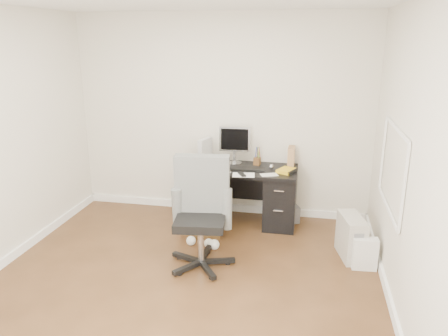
# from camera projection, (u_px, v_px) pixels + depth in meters

# --- Properties ---
(ground) EXTENTS (4.00, 4.00, 0.00)m
(ground) POSITION_uv_depth(u_px,v_px,m) (182.00, 284.00, 4.38)
(ground) COLOR #422A15
(ground) RESTS_ON ground
(room_shell) EXTENTS (4.02, 4.02, 2.71)m
(room_shell) POSITION_uv_depth(u_px,v_px,m) (181.00, 121.00, 3.92)
(room_shell) COLOR silver
(room_shell) RESTS_ON ground
(desk) EXTENTS (1.50, 0.70, 0.75)m
(desk) POSITION_uv_depth(u_px,v_px,m) (239.00, 193.00, 5.76)
(desk) COLOR black
(desk) RESTS_ON ground
(loose_papers) EXTENTS (1.10, 0.60, 0.00)m
(loose_papers) POSITION_uv_depth(u_px,v_px,m) (223.00, 168.00, 5.64)
(loose_papers) COLOR white
(loose_papers) RESTS_ON desk
(lcd_monitor) EXTENTS (0.42, 0.26, 0.51)m
(lcd_monitor) POSITION_uv_depth(u_px,v_px,m) (235.00, 145.00, 5.76)
(lcd_monitor) COLOR #ACACB0
(lcd_monitor) RESTS_ON desk
(keyboard) EXTENTS (0.44, 0.18, 0.02)m
(keyboard) POSITION_uv_depth(u_px,v_px,m) (248.00, 169.00, 5.56)
(keyboard) COLOR black
(keyboard) RESTS_ON desk
(computer_mouse) EXTENTS (0.06, 0.06, 0.06)m
(computer_mouse) POSITION_uv_depth(u_px,v_px,m) (271.00, 167.00, 5.59)
(computer_mouse) COLOR #ACACB0
(computer_mouse) RESTS_ON desk
(travel_mug) EXTENTS (0.09, 0.09, 0.16)m
(travel_mug) POSITION_uv_depth(u_px,v_px,m) (194.00, 161.00, 5.66)
(travel_mug) COLOR #163499
(travel_mug) RESTS_ON desk
(white_binder) EXTENTS (0.21, 0.31, 0.33)m
(white_binder) POSITION_uv_depth(u_px,v_px,m) (205.00, 151.00, 5.84)
(white_binder) COLOR silver
(white_binder) RESTS_ON desk
(magazine_file) EXTENTS (0.11, 0.23, 0.26)m
(magazine_file) POSITION_uv_depth(u_px,v_px,m) (291.00, 157.00, 5.66)
(magazine_file) COLOR #987049
(magazine_file) RESTS_ON desk
(pen_cup) EXTENTS (0.12, 0.12, 0.24)m
(pen_cup) POSITION_uv_depth(u_px,v_px,m) (257.00, 156.00, 5.75)
(pen_cup) COLOR #593119
(pen_cup) RESTS_ON desk
(yellow_book) EXTENTS (0.27, 0.29, 0.04)m
(yellow_book) POSITION_uv_depth(u_px,v_px,m) (287.00, 171.00, 5.47)
(yellow_book) COLOR gold
(yellow_book) RESTS_ON desk
(paper_remote) EXTENTS (0.30, 0.25, 0.02)m
(paper_remote) POSITION_uv_depth(u_px,v_px,m) (244.00, 174.00, 5.36)
(paper_remote) COLOR white
(paper_remote) RESTS_ON desk
(office_chair) EXTENTS (0.75, 0.75, 1.19)m
(office_chair) POSITION_uv_depth(u_px,v_px,m) (200.00, 215.00, 4.56)
(office_chair) COLOR #4D504D
(office_chair) RESTS_ON ground
(pc_tower) EXTENTS (0.32, 0.52, 0.48)m
(pc_tower) POSITION_uv_depth(u_px,v_px,m) (351.00, 237.00, 4.86)
(pc_tower) COLOR #B3ACA2
(pc_tower) RESTS_ON ground
(shopping_bag) EXTENTS (0.27, 0.20, 0.35)m
(shopping_bag) POSITION_uv_depth(u_px,v_px,m) (365.00, 254.00, 4.63)
(shopping_bag) COLOR white
(shopping_bag) RESTS_ON ground
(wicker_basket) EXTENTS (0.49, 0.49, 0.41)m
(wicker_basket) POSITION_uv_depth(u_px,v_px,m) (203.00, 218.00, 5.46)
(wicker_basket) COLOR #463015
(wicker_basket) RESTS_ON ground
(desk_printer) EXTENTS (0.47, 0.43, 0.22)m
(desk_printer) POSITION_uv_depth(u_px,v_px,m) (283.00, 213.00, 5.86)
(desk_printer) COLOR slate
(desk_printer) RESTS_ON ground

